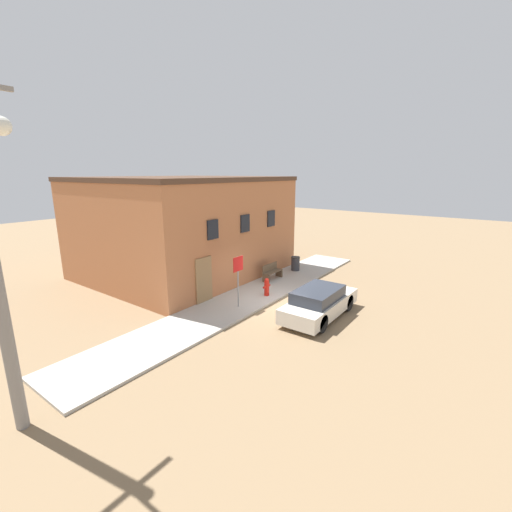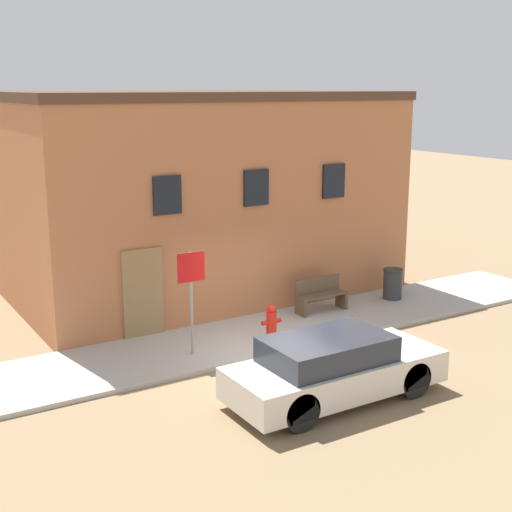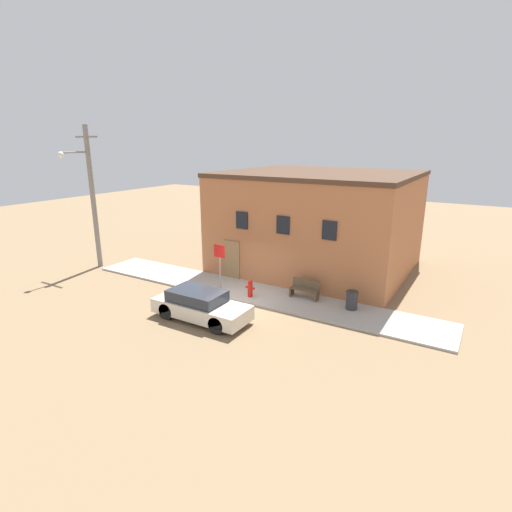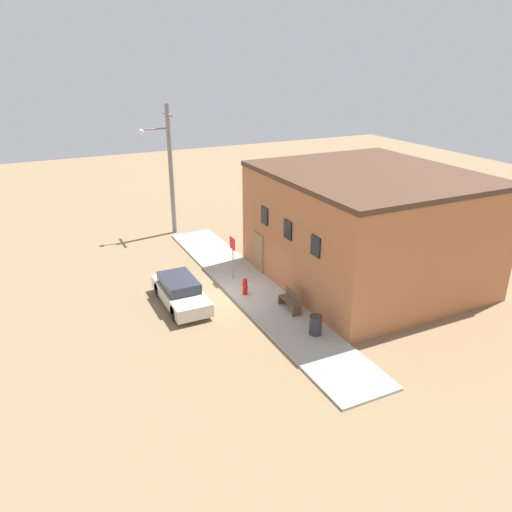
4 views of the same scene
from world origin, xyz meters
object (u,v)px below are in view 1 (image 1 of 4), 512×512
fire_hydrant (267,287)px  parked_car (319,303)px  stop_sign (238,272)px  trash_bin (295,264)px  bench (272,272)px

fire_hydrant → parked_car: bearing=-100.8°
stop_sign → trash_bin: size_ratio=2.72×
fire_hydrant → stop_sign: bearing=174.0°
stop_sign → bench: size_ratio=1.64×
fire_hydrant → trash_bin: fire_hydrant is taller
fire_hydrant → parked_car: parked_car is taller
fire_hydrant → trash_bin: bearing=13.0°
trash_bin → parked_car: 6.72m
stop_sign → bench: bearing=13.7°
parked_car → fire_hydrant: bearing=79.2°
stop_sign → bench: stop_sign is taller
parked_car → bench: bearing=56.1°
bench → trash_bin: bearing=-3.8°
bench → trash_bin: bench is taller
stop_sign → parked_car: bearing=-67.9°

